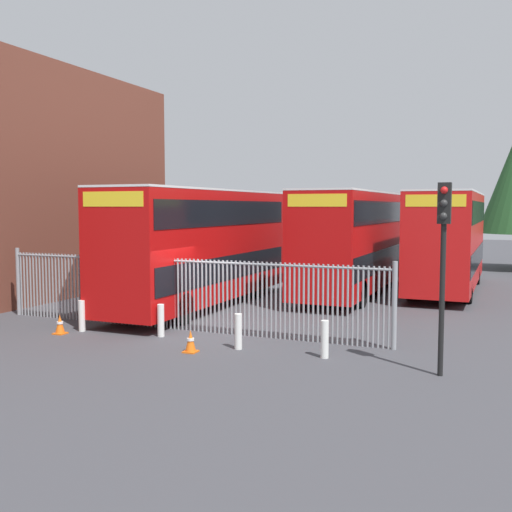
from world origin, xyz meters
The scene contains 12 objects.
ground_plane centered at (0.00, 8.00, 0.00)m, with size 100.00×100.00×0.00m, color #3D3D42.
palisade_fence centered at (-0.83, 0.00, 1.18)m, with size 13.15×0.14×2.35m.
double_decker_bus_near_gate centered at (-2.26, 4.04, 2.42)m, with size 2.54×10.81×4.42m.
double_decker_bus_behind_fence_left centered at (2.26, 9.45, 2.42)m, with size 2.54×10.81×4.42m.
double_decker_bus_behind_fence_right centered at (5.90, 12.12, 2.42)m, with size 2.54×10.81×4.42m.
bollard_near_left centered at (-3.45, -1.39, 0.47)m, with size 0.20×0.20×0.95m, color silver.
bollard_center_front centered at (-0.85, -1.08, 0.47)m, with size 0.20×0.20×0.95m, color silver.
bollard_near_right centered at (1.87, -1.59, 0.47)m, with size 0.20×0.20×0.95m, color silver.
bollard_far_right centered at (4.25, -1.59, 0.47)m, with size 0.20×0.20×0.95m, color silver.
traffic_cone_by_gate centered at (0.88, -2.40, 0.29)m, with size 0.34×0.34×0.59m.
traffic_cone_mid_forecourt centered at (-3.79, -1.96, 0.29)m, with size 0.34×0.34×0.59m.
traffic_light_kerbside centered at (7.08, -2.09, 2.99)m, with size 0.28×0.33×4.30m.
Camera 1 is at (8.40, -15.69, 3.77)m, focal length 41.73 mm.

